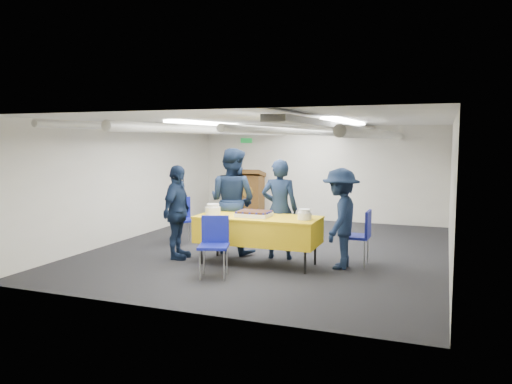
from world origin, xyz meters
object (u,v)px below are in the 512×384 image
at_px(podium, 251,195).
at_px(sailor_a, 280,209).
at_px(chair_right, 361,232).
at_px(chair_left, 183,215).
at_px(serving_table, 258,230).
at_px(sheet_cake, 254,214).
at_px(sailor_b, 232,201).
at_px(chair_near, 214,240).
at_px(sailor_d, 340,218).
at_px(sailor_c, 177,212).

xyz_separation_m(podium, sailor_a, (1.95, -3.66, 0.21)).
bearing_deg(chair_right, chair_left, 171.66).
distance_m(serving_table, sheet_cake, 0.26).
bearing_deg(chair_right, serving_table, -160.81).
bearing_deg(sailor_a, sailor_b, -16.72).
relative_size(podium, chair_near, 1.44).
bearing_deg(podium, sailor_d, -52.44).
height_order(chair_right, sailor_c, sailor_c).
xyz_separation_m(chair_left, sailor_c, (0.55, -1.16, 0.25)).
distance_m(chair_right, sailor_d, 0.46).
height_order(sailor_b, sailor_d, sailor_b).
bearing_deg(sailor_a, chair_right, 171.19).
xyz_separation_m(sailor_a, sailor_b, (-0.90, 0.11, 0.09)).
height_order(sheet_cake, sailor_a, sailor_a).
distance_m(podium, sailor_b, 3.72).
distance_m(serving_table, sailor_a, 0.61).
distance_m(chair_right, sailor_a, 1.38).
height_order(sheet_cake, podium, podium).
relative_size(serving_table, podium, 1.55).
bearing_deg(chair_near, sailor_b, 103.61).
bearing_deg(sailor_d, chair_left, -103.15).
bearing_deg(podium, sailor_a, -62.01).
bearing_deg(sailor_d, sailor_a, -102.72).
distance_m(sheet_cake, chair_right, 1.71).
distance_m(chair_near, chair_right, 2.34).
xyz_separation_m(sheet_cake, sailor_d, (1.31, 0.29, -0.04)).
bearing_deg(sailor_b, sailor_a, -176.37).
bearing_deg(chair_left, podium, 86.76).
height_order(sailor_a, sailor_b, sailor_b).
height_order(podium, sailor_a, sailor_a).
xyz_separation_m(podium, chair_left, (-0.18, -3.13, -0.08)).
bearing_deg(sailor_d, sheet_cake, -76.81).
height_order(serving_table, chair_near, chair_near).
bearing_deg(chair_left, sailor_a, -14.09).
bearing_deg(sailor_a, sailor_d, 156.68).
bearing_deg(chair_near, chair_right, 36.18).
xyz_separation_m(serving_table, chair_right, (1.53, 0.53, -0.03)).
xyz_separation_m(sailor_b, sailor_d, (1.97, -0.36, -0.14)).
distance_m(podium, chair_right, 4.91).
xyz_separation_m(serving_table, chair_near, (-0.36, -0.85, -0.03)).
xyz_separation_m(chair_right, chair_left, (-3.47, 0.51, 0.00)).
distance_m(chair_left, sailor_b, 1.35).
bearing_deg(sailor_d, podium, -141.71).
bearing_deg(chair_near, serving_table, 67.20).
distance_m(sailor_c, sailor_d, 2.67).
bearing_deg(sailor_b, serving_table, 149.56).
relative_size(chair_near, chair_right, 1.00).
bearing_deg(chair_right, chair_near, -143.82).
height_order(sheet_cake, sailor_b, sailor_b).
height_order(serving_table, sheet_cake, sheet_cake).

